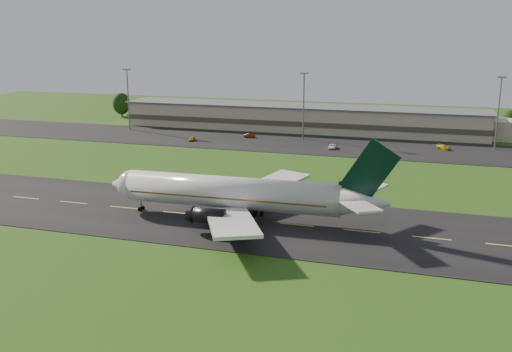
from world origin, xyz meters
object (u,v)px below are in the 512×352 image
(airliner, at_px, (236,194))
(terminal, at_px, (318,119))
(service_vehicle_a, at_px, (192,139))
(light_mast_west, at_px, (128,92))
(service_vehicle_d, at_px, (444,147))
(light_mast_east, at_px, (499,104))
(service_vehicle_b, at_px, (250,136))
(service_vehicle_c, at_px, (332,146))
(light_mast_centre, at_px, (304,98))

(airliner, height_order, terminal, airliner)
(airliner, height_order, service_vehicle_a, airliner)
(airliner, distance_m, terminal, 96.28)
(light_mast_west, xyz_separation_m, service_vehicle_d, (101.37, -4.67, -12.00))
(terminal, xyz_separation_m, light_mast_east, (53.60, -16.18, 8.75))
(terminal, relative_size, service_vehicle_a, 41.99)
(light_mast_east, xyz_separation_m, service_vehicle_b, (-71.41, -2.81, -12.04))
(light_mast_west, relative_size, service_vehicle_a, 5.89)
(airliner, bearing_deg, light_mast_east, 56.76)
(airliner, distance_m, service_vehicle_c, 67.66)
(light_mast_east, relative_size, service_vehicle_b, 5.59)
(light_mast_centre, bearing_deg, light_mast_west, 180.00)
(service_vehicle_c, bearing_deg, light_mast_west, 165.99)
(light_mast_east, height_order, service_vehicle_c, light_mast_east)
(terminal, xyz_separation_m, service_vehicle_d, (39.97, -20.85, -3.25))
(service_vehicle_c, bearing_deg, airliner, -98.36)
(light_mast_west, distance_m, service_vehicle_a, 33.81)
(service_vehicle_c, height_order, service_vehicle_d, service_vehicle_d)
(light_mast_west, relative_size, service_vehicle_b, 5.59)
(light_mast_centre, height_order, service_vehicle_d, light_mast_centre)
(airliner, relative_size, service_vehicle_b, 14.08)
(terminal, bearing_deg, service_vehicle_a, -138.02)
(light_mast_east, xyz_separation_m, service_vehicle_c, (-43.66, -12.62, -12.04))
(light_mast_centre, distance_m, service_vehicle_c, 20.80)
(airliner, distance_m, light_mast_centre, 80.62)
(light_mast_east, relative_size, service_vehicle_d, 4.60)
(light_mast_west, relative_size, light_mast_east, 1.00)
(light_mast_centre, xyz_separation_m, service_vehicle_a, (-31.34, -13.28, -12.05))
(service_vehicle_c, bearing_deg, service_vehicle_d, 10.86)
(light_mast_centre, distance_m, service_vehicle_d, 43.33)
(light_mast_west, bearing_deg, service_vehicle_c, -10.03)
(service_vehicle_d, bearing_deg, airliner, -161.97)
(light_mast_west, height_order, service_vehicle_d, light_mast_west)
(light_mast_west, relative_size, light_mast_centre, 1.00)
(light_mast_east, height_order, service_vehicle_a, light_mast_east)
(light_mast_centre, bearing_deg, service_vehicle_d, -6.43)
(light_mast_west, height_order, service_vehicle_b, light_mast_west)
(light_mast_centre, bearing_deg, airliner, -85.58)
(service_vehicle_b, relative_size, service_vehicle_d, 0.82)
(terminal, bearing_deg, light_mast_west, -165.24)
(light_mast_west, bearing_deg, service_vehicle_d, -2.64)
(terminal, bearing_deg, service_vehicle_d, -27.55)
(light_mast_east, xyz_separation_m, service_vehicle_d, (-13.63, -4.67, -12.00))
(service_vehicle_b, bearing_deg, airliner, -173.23)
(terminal, distance_m, service_vehicle_a, 44.17)
(airliner, relative_size, service_vehicle_a, 14.85)
(airliner, height_order, service_vehicle_d, airliner)
(light_mast_west, height_order, service_vehicle_a, light_mast_west)
(light_mast_east, bearing_deg, service_vehicle_b, -177.74)
(light_mast_west, bearing_deg, service_vehicle_a, -24.86)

